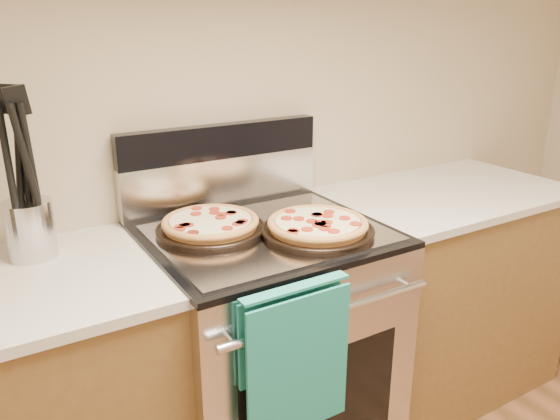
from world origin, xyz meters
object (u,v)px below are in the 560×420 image
range_body (266,354)px  utensil_crock (30,229)px  pepperoni_pizza_back (211,225)px  pepperoni_pizza_front (318,227)px

range_body → utensil_crock: bearing=164.0°
pepperoni_pizza_back → utensil_crock: (-0.51, 0.12, 0.05)m
range_body → pepperoni_pizza_front: pepperoni_pizza_front is taller
range_body → pepperoni_pizza_front: (0.12, -0.12, 0.50)m
range_body → pepperoni_pizza_front: size_ratio=2.52×
range_body → pepperoni_pizza_front: bearing=-44.4°
range_body → utensil_crock: (-0.67, 0.19, 0.55)m
range_body → pepperoni_pizza_back: 0.53m
pepperoni_pizza_back → utensil_crock: size_ratio=2.02×
range_body → pepperoni_pizza_back: bearing=156.1°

